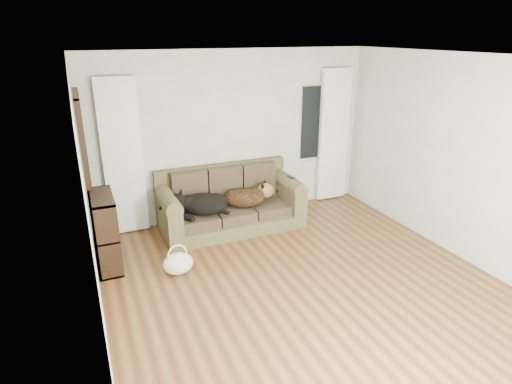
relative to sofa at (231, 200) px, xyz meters
name	(u,v)px	position (x,y,z in m)	size (l,w,h in m)	color
floor	(309,290)	(0.25, -1.97, -0.45)	(5.00, 5.00, 0.00)	#492B18
ceiling	(321,57)	(0.25, -1.97, 2.15)	(5.00, 5.00, 0.00)	white
wall_back	(233,136)	(0.25, 0.53, 0.85)	(4.50, 0.04, 2.60)	silver
wall_left	(89,220)	(-2.00, -1.97, 0.85)	(0.04, 5.00, 2.60)	silver
wall_right	(471,162)	(2.50, -1.97, 0.85)	(0.04, 5.00, 2.60)	silver
curtain_left	(123,158)	(-1.45, 0.45, 0.70)	(0.55, 0.08, 2.25)	white
curtain_right	(334,136)	(2.05, 0.45, 0.70)	(0.55, 0.08, 2.25)	white
window_pane	(315,122)	(1.70, 0.50, 0.95)	(0.50, 0.03, 1.20)	black
door_casing	(87,177)	(-1.95, 0.08, 0.60)	(0.07, 0.60, 2.10)	black
sofa	(231,200)	(0.00, 0.00, 0.00)	(2.11, 0.91, 0.86)	#373022
dog_black_lab	(201,205)	(-0.50, -0.10, 0.03)	(0.71, 0.49, 0.30)	black
dog_shepherd	(247,197)	(0.23, -0.06, 0.04)	(0.65, 0.46, 0.29)	black
tv_remote	(291,177)	(0.94, -0.13, 0.28)	(0.05, 0.17, 0.02)	black
tote_bag	(178,262)	(-1.07, -1.01, -0.29)	(0.38, 0.29, 0.27)	silver
bookshelf	(105,230)	(-1.84, -0.46, 0.05)	(0.29, 0.77, 0.96)	black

